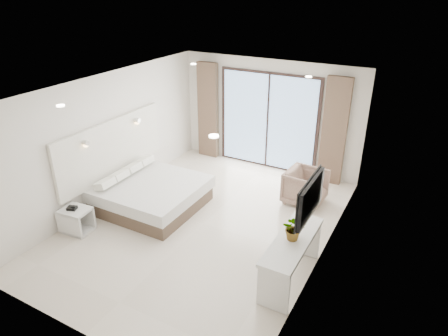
{
  "coord_description": "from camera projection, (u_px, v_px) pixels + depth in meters",
  "views": [
    {
      "loc": [
        3.53,
        -5.62,
        4.37
      ],
      "look_at": [
        0.23,
        0.4,
        1.1
      ],
      "focal_mm": 32.0,
      "sensor_mm": 36.0,
      "label": 1
    }
  ],
  "objects": [
    {
      "name": "phone",
      "position": [
        72.0,
        208.0,
        7.41
      ],
      "size": [
        0.2,
        0.18,
        0.06
      ],
      "primitive_type": "cube",
      "rotation": [
        0.0,
        0.0,
        0.35
      ],
      "color": "black",
      "rests_on": "nightstand"
    },
    {
      "name": "ground",
      "position": [
        204.0,
        223.0,
        7.86
      ],
      "size": [
        6.2,
        6.2,
        0.0
      ],
      "primitive_type": "plane",
      "color": "beige",
      "rests_on": "ground"
    },
    {
      "name": "room_shell",
      "position": [
        213.0,
        135.0,
        7.85
      ],
      "size": [
        4.62,
        6.22,
        2.72
      ],
      "color": "silver",
      "rests_on": "ground"
    },
    {
      "name": "plant",
      "position": [
        294.0,
        231.0,
        6.02
      ],
      "size": [
        0.47,
        0.49,
        0.3
      ],
      "primitive_type": "imported",
      "rotation": [
        0.0,
        0.0,
        0.36
      ],
      "color": "#33662D",
      "rests_on": "console_desk"
    },
    {
      "name": "armchair",
      "position": [
        306.0,
        185.0,
        8.44
      ],
      "size": [
        0.79,
        0.84,
        0.81
      ],
      "primitive_type": "imported",
      "rotation": [
        0.0,
        0.0,
        1.5
      ],
      "color": "#967562",
      "rests_on": "ground"
    },
    {
      "name": "nightstand",
      "position": [
        77.0,
        220.0,
        7.53
      ],
      "size": [
        0.56,
        0.48,
        0.48
      ],
      "rotation": [
        0.0,
        0.0,
        0.09
      ],
      "color": "silver",
      "rests_on": "ground"
    },
    {
      "name": "bed",
      "position": [
        151.0,
        194.0,
        8.34
      ],
      "size": [
        1.98,
        1.89,
        0.69
      ],
      "color": "brown",
      "rests_on": "ground"
    },
    {
      "name": "console_desk",
      "position": [
        292.0,
        251.0,
        6.17
      ],
      "size": [
        0.5,
        1.61,
        0.77
      ],
      "color": "silver",
      "rests_on": "ground"
    }
  ]
}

